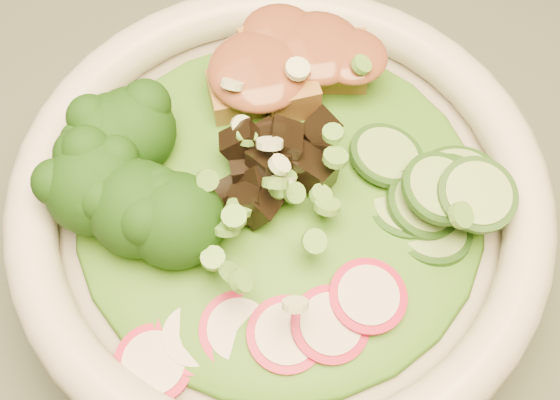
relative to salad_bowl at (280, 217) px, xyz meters
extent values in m
cylinder|color=black|center=(0.31, 0.45, -0.44)|extent=(0.06, 0.06, 0.72)
cylinder|color=beige|center=(0.00, 0.00, -0.02)|extent=(0.28, 0.28, 0.06)
torus|color=beige|center=(0.00, 0.00, 0.02)|extent=(0.31, 0.31, 0.03)
ellipsoid|color=#226515|center=(0.00, 0.00, 0.02)|extent=(0.23, 0.23, 0.03)
ellipsoid|color=brown|center=(0.02, 0.07, 0.05)|extent=(0.08, 0.06, 0.02)
camera|label=1|loc=(-0.06, -0.20, 0.41)|focal=50.00mm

